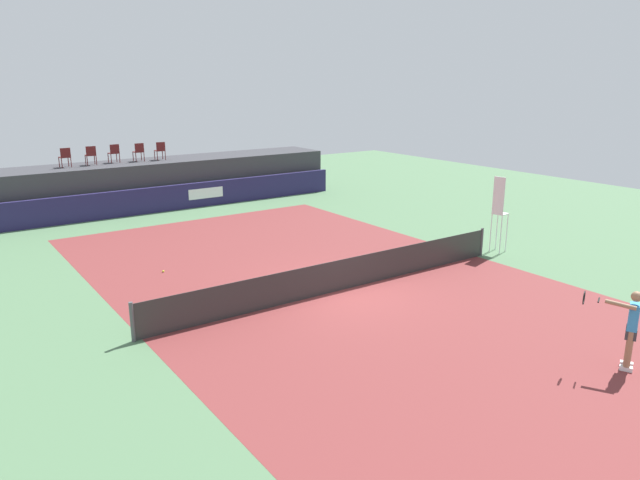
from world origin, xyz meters
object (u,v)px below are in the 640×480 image
Objects in this scene: spectator_chair_far_left at (65,157)px; net_post_near at (132,322)px; spectator_chair_far_right at (160,150)px; spectator_chair_left at (91,155)px; net_post_far at (481,242)px; umpire_chair at (499,209)px; spectator_chair_center at (114,152)px; tennis_ball at (163,271)px; tennis_player at (630,327)px; spectator_chair_right at (139,151)px.

net_post_near is at bearing -97.65° from spectator_chair_far_left.
spectator_chair_far_left is at bearing -179.59° from spectator_chair_far_right.
spectator_chair_left is 0.89× the size of net_post_far.
spectator_chair_left is (1.14, 0.08, 0.00)m from spectator_chair_far_left.
umpire_chair is at bearing -66.26° from spectator_chair_far_right.
spectator_chair_center is 13.06× the size of tennis_ball.
tennis_player is (5.10, -22.75, -1.73)m from spectator_chair_left.
tennis_ball is at bearing 115.66° from tennis_player.
spectator_chair_far_left reaches higher than tennis_player.
net_post_near reaches higher than tennis_ball.
spectator_chair_right is at bearing 1.73° from spectator_chair_far_left.
umpire_chair reaches higher than net_post_far.
spectator_chair_center is at bearing 80.40° from tennis_ball.
spectator_chair_center is (1.12, 0.20, 0.00)m from spectator_chair_left.
spectator_chair_left is 1.00× the size of spectator_chair_far_right.
net_post_near is 11.15m from tennis_player.
spectator_chair_far_left reaches higher than umpire_chair.
tennis_ball is at bearing 62.00° from net_post_near.
spectator_chair_far_right is 13.06× the size of tennis_ball.
spectator_chair_left is 18.00m from net_post_far.
spectator_chair_far_right is at bearing -6.40° from spectator_chair_center.
spectator_chair_far_left is 0.32× the size of umpire_chair.
spectator_chair_far_right is at bearing 66.99° from net_post_near.
spectator_chair_far_left is at bearing 105.38° from tennis_player.
umpire_chair is 8.93m from tennis_player.
umpire_chair is 2.76× the size of net_post_far.
spectator_chair_right is 0.89× the size of net_post_far.
tennis_ball is (-0.72, -10.66, -2.66)m from spectator_chair_left.
spectator_chair_center reaches higher than tennis_player.
spectator_chair_left and spectator_chair_center have the same top height.
umpire_chair is 40.59× the size of tennis_ball.
spectator_chair_far_right is (4.44, 0.03, 0.00)m from spectator_chair_far_left.
spectator_chair_right is at bearing 74.47° from tennis_ball.
net_post_far is 0.56× the size of tennis_player.
spectator_chair_center is at bearing 99.83° from tennis_player.
tennis_player is at bearing -123.49° from umpire_chair.
spectator_chair_far_left and spectator_chair_left have the same top height.
spectator_chair_left is at bearing 78.23° from net_post_near.
tennis_player is (2.84, -22.78, -1.73)m from spectator_chair_right.
spectator_chair_left is at bearing 3.88° from spectator_chair_far_left.
spectator_chair_right is 16.42m from net_post_near.
spectator_chair_left is 1.14m from spectator_chair_center.
tennis_player is at bearing -80.17° from spectator_chair_center.
net_post_far is 8.52m from tennis_player.
spectator_chair_far_right reaches higher than tennis_ball.
spectator_chair_far_right is (3.29, -0.05, 0.00)m from spectator_chair_left.
spectator_chair_far_left and spectator_chair_far_right have the same top height.
spectator_chair_right is 17.23m from umpire_chair.
spectator_chair_left reaches higher than net_post_near.
spectator_chair_right is at bearing 70.46° from net_post_near.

